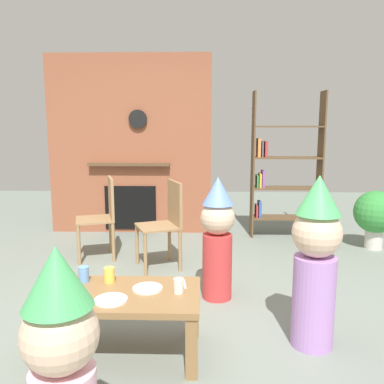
{
  "coord_description": "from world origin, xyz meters",
  "views": [
    {
      "loc": [
        0.24,
        -2.81,
        1.46
      ],
      "look_at": [
        0.15,
        0.4,
        0.92
      ],
      "focal_mm": 37.11,
      "sensor_mm": 36.0,
      "label": 1
    }
  ],
  "objects_px": {
    "child_in_pink": "(316,258)",
    "potted_plant_tall": "(376,214)",
    "paper_plate_rear": "(111,300)",
    "dining_chair_middle": "(166,219)",
    "child_with_cone_hat": "(62,372)",
    "child_by_the_chairs": "(217,235)",
    "birthday_cake_slice": "(73,288)",
    "dining_chair_left": "(103,213)",
    "paper_cup_near_right": "(179,286)",
    "paper_cup_near_left": "(109,275)",
    "paper_cup_center": "(84,274)",
    "bookshelf": "(281,170)",
    "coffee_table": "(129,304)",
    "paper_plate_front": "(148,288)"
  },
  "relations": [
    {
      "from": "birthday_cake_slice",
      "to": "child_in_pink",
      "type": "distance_m",
      "value": 1.57
    },
    {
      "from": "paper_cup_near_right",
      "to": "child_with_cone_hat",
      "type": "bearing_deg",
      "value": -109.82
    },
    {
      "from": "paper_plate_rear",
      "to": "dining_chair_left",
      "type": "height_order",
      "value": "dining_chair_left"
    },
    {
      "from": "child_with_cone_hat",
      "to": "potted_plant_tall",
      "type": "relative_size",
      "value": 1.48
    },
    {
      "from": "paper_cup_near_left",
      "to": "paper_cup_near_right",
      "type": "distance_m",
      "value": 0.5
    },
    {
      "from": "child_with_cone_hat",
      "to": "potted_plant_tall",
      "type": "height_order",
      "value": "child_with_cone_hat"
    },
    {
      "from": "birthday_cake_slice",
      "to": "dining_chair_middle",
      "type": "xyz_separation_m",
      "value": [
        0.44,
        1.64,
        0.06
      ]
    },
    {
      "from": "bookshelf",
      "to": "child_with_cone_hat",
      "type": "relative_size",
      "value": 1.83
    },
    {
      "from": "paper_cup_near_right",
      "to": "child_in_pink",
      "type": "distance_m",
      "value": 0.91
    },
    {
      "from": "birthday_cake_slice",
      "to": "dining_chair_left",
      "type": "relative_size",
      "value": 0.11
    },
    {
      "from": "paper_cup_center",
      "to": "paper_plate_rear",
      "type": "bearing_deg",
      "value": -49.16
    },
    {
      "from": "paper_plate_rear",
      "to": "dining_chair_left",
      "type": "bearing_deg",
      "value": 105.35
    },
    {
      "from": "birthday_cake_slice",
      "to": "dining_chair_left",
      "type": "height_order",
      "value": "dining_chair_left"
    },
    {
      "from": "bookshelf",
      "to": "paper_cup_near_right",
      "type": "xyz_separation_m",
      "value": [
        -1.18,
        -2.85,
        -0.43
      ]
    },
    {
      "from": "paper_plate_rear",
      "to": "child_with_cone_hat",
      "type": "height_order",
      "value": "child_with_cone_hat"
    },
    {
      "from": "dining_chair_left",
      "to": "paper_plate_rear",
      "type": "bearing_deg",
      "value": 87.55
    },
    {
      "from": "bookshelf",
      "to": "coffee_table",
      "type": "relative_size",
      "value": 2.1
    },
    {
      "from": "paper_plate_rear",
      "to": "paper_cup_near_left",
      "type": "bearing_deg",
      "value": 104.71
    },
    {
      "from": "paper_plate_rear",
      "to": "dining_chair_middle",
      "type": "distance_m",
      "value": 1.75
    },
    {
      "from": "dining_chair_left",
      "to": "bookshelf",
      "type": "bearing_deg",
      "value": -173.7
    },
    {
      "from": "bookshelf",
      "to": "paper_cup_near_right",
      "type": "distance_m",
      "value": 3.11
    },
    {
      "from": "birthday_cake_slice",
      "to": "potted_plant_tall",
      "type": "distance_m",
      "value": 3.69
    },
    {
      "from": "paper_cup_near_left",
      "to": "dining_chair_middle",
      "type": "height_order",
      "value": "dining_chair_middle"
    },
    {
      "from": "coffee_table",
      "to": "child_with_cone_hat",
      "type": "height_order",
      "value": "child_with_cone_hat"
    },
    {
      "from": "paper_cup_near_left",
      "to": "paper_cup_center",
      "type": "relative_size",
      "value": 0.96
    },
    {
      "from": "coffee_table",
      "to": "paper_cup_near_left",
      "type": "relative_size",
      "value": 8.86
    },
    {
      "from": "paper_cup_near_right",
      "to": "birthday_cake_slice",
      "type": "relative_size",
      "value": 0.94
    },
    {
      "from": "bookshelf",
      "to": "paper_cup_center",
      "type": "relative_size",
      "value": 17.86
    },
    {
      "from": "coffee_table",
      "to": "paper_plate_front",
      "type": "bearing_deg",
      "value": 25.93
    },
    {
      "from": "child_in_pink",
      "to": "dining_chair_middle",
      "type": "relative_size",
      "value": 1.28
    },
    {
      "from": "coffee_table",
      "to": "paper_plate_rear",
      "type": "bearing_deg",
      "value": -124.12
    },
    {
      "from": "bookshelf",
      "to": "child_by_the_chairs",
      "type": "distance_m",
      "value": 2.2
    },
    {
      "from": "child_with_cone_hat",
      "to": "dining_chair_middle",
      "type": "relative_size",
      "value": 1.16
    },
    {
      "from": "child_in_pink",
      "to": "child_by_the_chairs",
      "type": "relative_size",
      "value": 1.1
    },
    {
      "from": "paper_cup_near_left",
      "to": "paper_plate_rear",
      "type": "xyz_separation_m",
      "value": [
        0.08,
        -0.29,
        -0.05
      ]
    },
    {
      "from": "potted_plant_tall",
      "to": "coffee_table",
      "type": "bearing_deg",
      "value": -137.48
    },
    {
      "from": "paper_plate_front",
      "to": "child_with_cone_hat",
      "type": "relative_size",
      "value": 0.19
    },
    {
      "from": "child_in_pink",
      "to": "potted_plant_tall",
      "type": "xyz_separation_m",
      "value": [
        1.32,
        2.17,
        -0.18
      ]
    },
    {
      "from": "child_in_pink",
      "to": "dining_chair_left",
      "type": "height_order",
      "value": "child_in_pink"
    },
    {
      "from": "paper_plate_rear",
      "to": "potted_plant_tall",
      "type": "distance_m",
      "value": 3.56
    },
    {
      "from": "paper_cup_center",
      "to": "dining_chair_left",
      "type": "relative_size",
      "value": 0.12
    },
    {
      "from": "birthday_cake_slice",
      "to": "potted_plant_tall",
      "type": "height_order",
      "value": "potted_plant_tall"
    },
    {
      "from": "paper_cup_near_right",
      "to": "potted_plant_tall",
      "type": "bearing_deg",
      "value": 46.31
    },
    {
      "from": "paper_plate_front",
      "to": "dining_chair_left",
      "type": "distance_m",
      "value": 1.99
    },
    {
      "from": "coffee_table",
      "to": "paper_cup_near_left",
      "type": "height_order",
      "value": "paper_cup_near_left"
    },
    {
      "from": "coffee_table",
      "to": "dining_chair_middle",
      "type": "height_order",
      "value": "dining_chair_middle"
    },
    {
      "from": "coffee_table",
      "to": "child_with_cone_hat",
      "type": "distance_m",
      "value": 1.04
    },
    {
      "from": "paper_cup_near_right",
      "to": "paper_plate_rear",
      "type": "bearing_deg",
      "value": -162.29
    },
    {
      "from": "child_by_the_chairs",
      "to": "dining_chair_middle",
      "type": "xyz_separation_m",
      "value": [
        -0.5,
        0.75,
        -0.04
      ]
    },
    {
      "from": "coffee_table",
      "to": "potted_plant_tall",
      "type": "relative_size",
      "value": 1.29
    }
  ]
}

